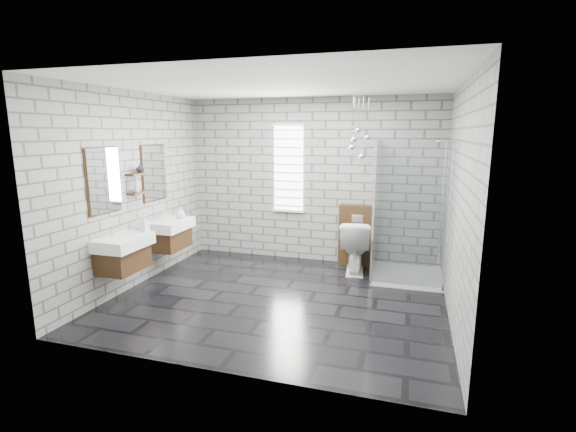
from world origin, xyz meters
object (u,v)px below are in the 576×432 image
at_px(vanity_right, 168,226).
at_px(toilet, 355,246).
at_px(vanity_left, 121,243).
at_px(cistern_panel, 358,235).
at_px(shower_enclosure, 401,247).

relative_size(vanity_right, toilet, 1.92).
bearing_deg(vanity_left, cistern_panel, 40.61).
xyz_separation_m(shower_enclosure, toilet, (-0.70, 0.20, -0.09)).
bearing_deg(shower_enclosure, vanity_right, -167.85).
relative_size(vanity_right, cistern_panel, 1.57).
xyz_separation_m(vanity_right, shower_enclosure, (3.41, 0.73, -0.25)).
bearing_deg(shower_enclosure, toilet, 164.02).
bearing_deg(cistern_panel, shower_enclosure, -36.41).
distance_m(vanity_left, cistern_panel, 3.58).
xyz_separation_m(vanity_right, cistern_panel, (2.71, 1.25, -0.26)).
bearing_deg(vanity_left, vanity_right, 90.00).
bearing_deg(vanity_right, shower_enclosure, 12.15).
relative_size(vanity_left, cistern_panel, 1.57).
height_order(vanity_left, shower_enclosure, shower_enclosure).
bearing_deg(toilet, vanity_left, 30.02).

